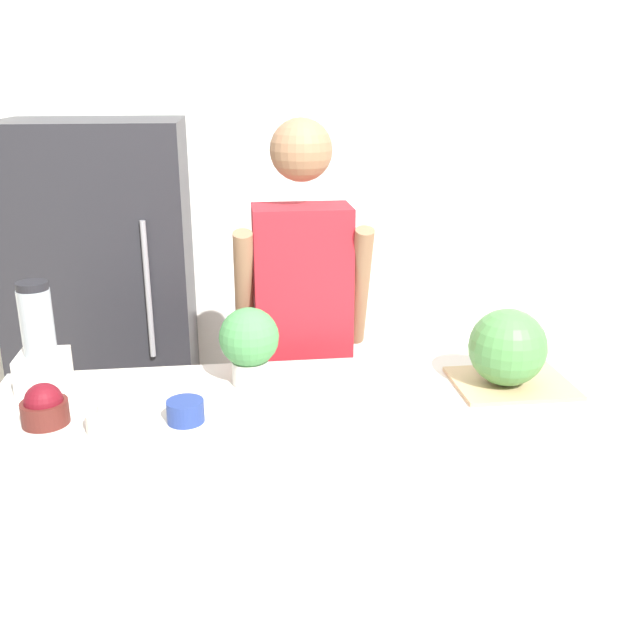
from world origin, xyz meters
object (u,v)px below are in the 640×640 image
bowl_cream (113,417)px  bowl_small_blue (185,411)px  bowl_cherries (44,407)px  blender (40,347)px  potted_plant (249,342)px  refrigerator (107,306)px  person (302,339)px  watermelon (508,347)px

bowl_cream → bowl_small_blue: bowl_cream is taller
bowl_cherries → blender: bearing=103.3°
bowl_cherries → potted_plant: 0.64m
refrigerator → bowl_cream: refrigerator is taller
person → bowl_cherries: 1.02m
bowl_cream → blender: bearing=129.9°
bowl_cream → blender: 0.42m
person → refrigerator: bearing=139.9°
bowl_small_blue → potted_plant: bearing=52.5°
bowl_cream → bowl_small_blue: 0.20m
bowl_small_blue → person: bearing=58.7°
watermelon → blender: size_ratio=0.69×
bowl_small_blue → potted_plant: potted_plant is taller
person → potted_plant: bearing=-117.0°
person → watermelon: size_ratio=6.99×
bowl_cherries → bowl_cream: 0.21m
person → bowl_cherries: person is taller
blender → potted_plant: size_ratio=1.39×
bowl_cherries → bowl_small_blue: bowl_cherries is taller
refrigerator → bowl_cream: 1.43m
watermelon → potted_plant: bearing=170.6°
refrigerator → blender: size_ratio=4.75×
watermelon → bowl_cream: (-1.21, -0.14, -0.10)m
refrigerator → person: person is taller
watermelon → bowl_cherries: size_ratio=1.85×
bowl_small_blue → blender: 0.55m
bowl_cream → bowl_small_blue: size_ratio=1.43×
refrigerator → bowl_small_blue: 1.45m
watermelon → potted_plant: watermelon is taller
bowl_cream → potted_plant: potted_plant is taller
bowl_cream → blender: blender is taller
person → bowl_small_blue: bearing=-121.3°
refrigerator → blender: bearing=-90.9°
bowl_cream → person: bearing=48.8°
bowl_cream → blender: size_ratio=0.43×
bowl_cream → potted_plant: 0.49m
person → bowl_cream: 0.92m
blender → potted_plant: blender is taller
refrigerator → bowl_small_blue: bearing=-72.3°
refrigerator → blender: refrigerator is taller
bowl_small_blue → potted_plant: 0.34m
watermelon → bowl_cherries: watermelon is taller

